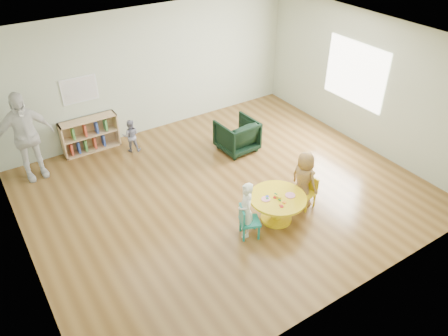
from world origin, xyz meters
name	(u,v)px	position (x,y,z in m)	size (l,w,h in m)	color
room	(226,99)	(0.01, 0.00, 1.89)	(7.10, 7.00, 2.80)	brown
activity_table	(277,204)	(0.30, -1.17, 0.34)	(0.97, 0.97, 0.53)	gold
kid_chair_left	(247,221)	(-0.36, -1.22, 0.31)	(0.41, 0.41, 0.59)	#177E74
kid_chair_right	(307,191)	(1.00, -1.14, 0.31)	(0.36, 0.36, 0.58)	gold
bookshelf	(89,135)	(-1.61, 2.86, 0.37)	(1.20, 0.30, 0.75)	tan
alphabet_poster	(79,90)	(-1.60, 2.98, 1.35)	(0.74, 0.01, 0.54)	white
armchair	(237,135)	(1.04, 1.12, 0.35)	(0.75, 0.78, 0.71)	black
child_left	(246,210)	(-0.37, -1.17, 0.51)	(0.37, 0.24, 1.01)	white
child_right	(304,180)	(0.95, -1.08, 0.54)	(0.53, 0.35, 1.09)	gold
toddler	(131,136)	(-0.89, 2.32, 0.37)	(0.36, 0.28, 0.74)	#1B1C44
adult_caretaker	(25,137)	(-2.88, 2.46, 0.90)	(1.05, 0.44, 1.80)	silver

